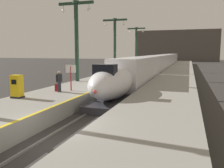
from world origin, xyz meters
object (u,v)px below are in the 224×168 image
(station_column_far, at_px, (115,40))
(rolling_suitcase, at_px, (58,88))
(passenger_near_edge, at_px, (59,80))
(ticket_machine_yellow, at_px, (17,87))
(station_column_distant, at_px, (136,43))
(highspeed_train_main, at_px, (161,63))
(departure_info_board, at_px, (71,72))
(station_column_mid, at_px, (76,33))

(station_column_far, bearing_deg, rolling_suitcase, -85.62)
(passenger_near_edge, bearing_deg, ticket_machine_yellow, -116.93)
(station_column_distant, relative_size, passenger_near_edge, 5.12)
(highspeed_train_main, distance_m, departure_info_board, 33.85)
(station_column_mid, bearing_deg, ticket_machine_yellow, -87.99)
(station_column_far, distance_m, rolling_suitcase, 21.00)
(highspeed_train_main, height_order, departure_info_board, highspeed_train_main)
(ticket_machine_yellow, bearing_deg, station_column_far, 90.85)
(station_column_distant, height_order, ticket_machine_yellow, station_column_distant)
(station_column_mid, distance_m, passenger_near_edge, 8.32)
(station_column_mid, height_order, rolling_suitcase, station_column_mid)
(departure_info_board, bearing_deg, highspeed_train_main, 84.05)
(passenger_near_edge, bearing_deg, departure_info_board, 62.91)
(station_column_mid, xyz_separation_m, rolling_suitcase, (1.56, -6.69, -4.86))
(station_column_mid, relative_size, station_column_far, 1.00)
(highspeed_train_main, xyz_separation_m, ticket_machine_yellow, (-5.55, -37.67, -0.18))
(station_column_far, relative_size, passenger_near_edge, 5.03)
(passenger_near_edge, xyz_separation_m, departure_info_board, (0.51, 1.00, 0.52))
(station_column_mid, height_order, departure_info_board, station_column_mid)
(rolling_suitcase, bearing_deg, passenger_near_edge, -37.86)
(passenger_near_edge, xyz_separation_m, ticket_machine_yellow, (-1.53, -3.01, -0.25))
(passenger_near_edge, bearing_deg, highspeed_train_main, 83.39)
(station_column_distant, relative_size, rolling_suitcase, 8.81)
(highspeed_train_main, height_order, ticket_machine_yellow, highspeed_train_main)
(highspeed_train_main, bearing_deg, station_column_mid, -102.02)
(passenger_near_edge, bearing_deg, rolling_suitcase, 142.14)
(highspeed_train_main, distance_m, station_column_distant, 7.56)
(station_column_far, height_order, rolling_suitcase, station_column_far)
(station_column_far, height_order, station_column_distant, station_column_distant)
(station_column_mid, height_order, station_column_far, station_column_mid)
(station_column_distant, bearing_deg, station_column_mid, -90.00)
(station_column_mid, bearing_deg, highspeed_train_main, 77.98)
(highspeed_train_main, bearing_deg, passenger_near_edge, -96.61)
(station_column_far, bearing_deg, station_column_distant, 90.00)
(station_column_far, xyz_separation_m, departure_info_board, (2.39, -19.62, -3.66))
(station_column_mid, xyz_separation_m, station_column_far, (0.00, 13.68, -0.00))
(station_column_distant, distance_m, passenger_near_edge, 36.88)
(highspeed_train_main, xyz_separation_m, rolling_suitcase, (-4.34, -34.41, -0.62))
(highspeed_train_main, xyz_separation_m, station_column_distant, (-5.90, 1.93, 4.32))
(station_column_mid, relative_size, passenger_near_edge, 5.04)
(rolling_suitcase, relative_size, ticket_machine_yellow, 0.61)
(highspeed_train_main, distance_m, rolling_suitcase, 34.69)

